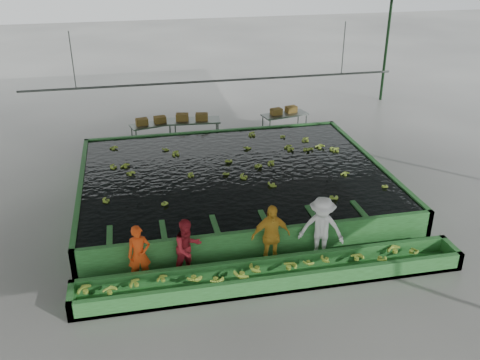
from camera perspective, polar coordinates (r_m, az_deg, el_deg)
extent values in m
plane|color=gray|center=(16.80, 0.35, -3.80)|extent=(80.00, 80.00, 0.00)
cube|color=#99999B|center=(15.01, 0.41, 13.11)|extent=(20.00, 22.00, 0.04)
cube|color=black|center=(17.73, -0.67, 0.92)|extent=(9.70, 7.70, 0.00)
cylinder|color=#59605B|center=(20.26, -2.69, 10.51)|extent=(0.08, 0.08, 14.00)
cylinder|color=#59605B|center=(19.86, -17.45, 12.07)|extent=(0.04, 0.04, 2.00)
cylinder|color=#59605B|center=(21.39, 10.97, 13.64)|extent=(0.04, 0.04, 2.00)
imported|color=#EC4411|center=(13.70, -10.70, -7.82)|extent=(0.61, 0.42, 1.58)
imported|color=maroon|center=(13.73, -5.60, -7.26)|extent=(0.98, 0.89, 1.63)
imported|color=gold|center=(14.02, 3.30, -6.00)|extent=(1.08, 0.50, 1.80)
imported|color=white|center=(14.39, 8.68, -5.22)|extent=(1.39, 1.13, 1.87)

